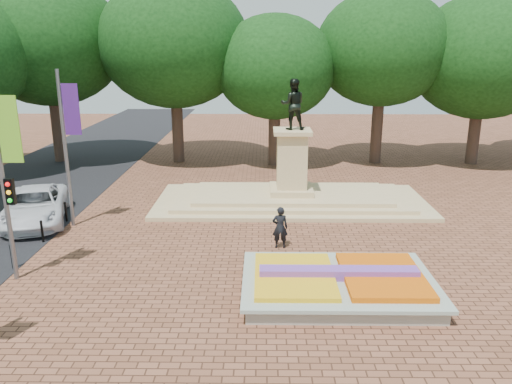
{
  "coord_description": "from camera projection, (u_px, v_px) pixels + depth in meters",
  "views": [
    {
      "loc": [
        -1.53,
        -17.0,
        7.84
      ],
      "look_at": [
        -1.77,
        2.51,
        2.2
      ],
      "focal_mm": 35.0,
      "sensor_mm": 36.0,
      "label": 1
    }
  ],
  "objects": [
    {
      "name": "banner_poles",
      "position": [
        1.0,
        174.0,
        16.28
      ],
      "size": [
        0.88,
        11.17,
        7.0
      ],
      "color": "slate",
      "rests_on": "ground"
    },
    {
      "name": "pedestrian",
      "position": [
        280.0,
        227.0,
        20.14
      ],
      "size": [
        0.65,
        0.43,
        1.74
      ],
      "primitive_type": "imported",
      "rotation": [
        0.0,
        0.0,
        3.16
      ],
      "color": "black",
      "rests_on": "ground"
    },
    {
      "name": "ground",
      "position": [
        303.0,
        268.0,
        18.49
      ],
      "size": [
        90.0,
        90.0,
        0.0
      ],
      "primitive_type": "plane",
      "color": "brown",
      "rests_on": "ground"
    },
    {
      "name": "flower_bed",
      "position": [
        339.0,
        283.0,
        16.45
      ],
      "size": [
        6.3,
        4.3,
        0.91
      ],
      "color": "gray",
      "rests_on": "ground"
    },
    {
      "name": "van",
      "position": [
        35.0,
        206.0,
        23.17
      ],
      "size": [
        4.15,
        6.19,
        1.58
      ],
      "primitive_type": "imported",
      "rotation": [
        0.0,
        0.0,
        0.3
      ],
      "color": "silver",
      "rests_on": "ground"
    },
    {
      "name": "monument",
      "position": [
        291.0,
        187.0,
        25.93
      ],
      "size": [
        14.0,
        6.0,
        6.4
      ],
      "color": "tan",
      "rests_on": "ground"
    },
    {
      "name": "tree_row_back",
      "position": [
        319.0,
        66.0,
        33.9
      ],
      "size": [
        44.8,
        8.8,
        10.43
      ],
      "color": "#3A2820",
      "rests_on": "ground"
    }
  ]
}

